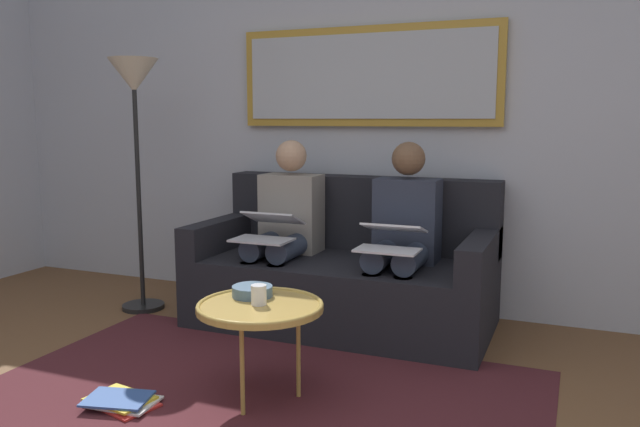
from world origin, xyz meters
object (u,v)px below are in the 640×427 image
Objects in this scene: couch at (345,273)px; person_right at (285,225)px; laptop_white at (391,237)px; bowl at (252,291)px; person_left at (403,233)px; cup at (259,295)px; framed_mirror at (367,76)px; coffee_table at (260,308)px; magazine_stack at (122,401)px; standing_lamp at (135,104)px; laptop_silver at (268,227)px.

person_right is (0.38, 0.07, 0.30)m from couch.
laptop_white is 0.81m from person_right.
couch is 1.60× the size of person_right.
person_left is (-0.44, -1.04, 0.14)m from bowl.
cup is 0.47× the size of bowl.
bowl is (0.06, 1.50, -1.08)m from framed_mirror.
framed_mirror is 9.31× the size of bowl.
person_right is at bearing 10.03° from couch.
couch is at bearing -10.03° from person_left.
couch is 3.18× the size of coffee_table.
cup is at bearing -150.74° from magazine_stack.
standing_lamp is at bearing 25.75° from framed_mirror.
framed_mirror reaches higher than couch.
framed_mirror is 1.21m from laptop_silver.
bowl is 0.17× the size of person_right.
magazine_stack is 0.21× the size of standing_lamp.
couch is 0.59m from laptop_white.
laptop_white is at bearing -111.02° from coffee_table.
person_left reaches higher than coffee_table.
person_right is 3.30× the size of magazine_stack.
person_right is at bearing -72.62° from bowl.
laptop_white is (-0.44, -0.79, 0.15)m from bowl.
framed_mirror is 3.10× the size of coffee_table.
couch is 1.12m from bowl.
framed_mirror is (0.00, -0.39, 1.24)m from couch.
bowl is at bearing 60.83° from laptop_white.
laptop_silver is at bearing 177.96° from standing_lamp.
laptop_silver is at bearing -68.03° from bowl.
cup reaches higher than bowl.
cup is at bearing 72.92° from person_left.
couch is 0.49m from person_right.
laptop_silver reaches higher than laptop_white.
laptop_silver is (0.38, 0.69, -0.92)m from framed_mirror.
magazine_stack is at bearing 58.43° from person_left.
coffee_table is at bearing 114.81° from laptop_silver.
framed_mirror is at bearing -119.12° from laptop_silver.
framed_mirror reaches higher than laptop_silver.
framed_mirror is at bearing -90.00° from couch.
framed_mirror is at bearing -130.10° from person_right.
bowl is 0.88m from laptop_silver.
person_left is at bearing 180.00° from person_right.
framed_mirror reaches higher than person_right.
person_right is at bearing 49.90° from framed_mirror.
coffee_table is 1.65× the size of magazine_stack.
cup is 0.98m from laptop_white.
cup is 0.77m from magazine_stack.
person_left is 0.25m from laptop_white.
framed_mirror is at bearing -49.90° from person_left.
laptop_white is 0.77m from laptop_silver.
coffee_table is 0.98m from laptop_white.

